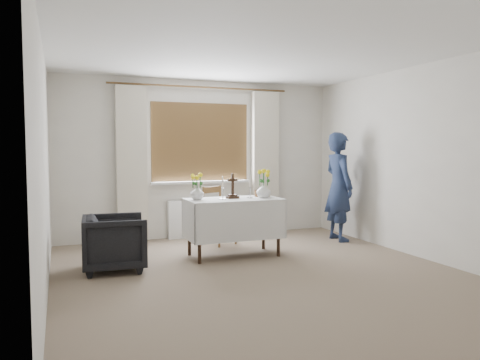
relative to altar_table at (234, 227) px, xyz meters
name	(u,v)px	position (x,y,z in m)	size (l,w,h in m)	color
ground	(263,275)	(-0.01, -1.00, -0.38)	(5.00, 5.00, 0.00)	#89705F
altar_table	(234,227)	(0.00, 0.00, 0.00)	(1.24, 0.64, 0.76)	white
wooden_chair	(220,215)	(0.07, 0.79, 0.05)	(0.40, 0.40, 0.86)	brown
armchair	(115,243)	(-1.55, -0.18, -0.05)	(0.70, 0.72, 0.65)	black
person	(339,187)	(1.88, 0.40, 0.45)	(0.61, 0.40, 1.67)	navy
radiator	(202,218)	(-0.01, 1.42, -0.08)	(1.10, 0.10, 0.60)	silver
wooden_cross	(233,186)	(0.00, 0.03, 0.54)	(0.15, 0.11, 0.33)	black
candlestick_left	(223,188)	(-0.16, -0.01, 0.53)	(0.09, 0.09, 0.30)	silver
candlestick_right	(250,186)	(0.23, -0.01, 0.54)	(0.09, 0.09, 0.31)	silver
flower_vase_left	(197,193)	(-0.48, 0.05, 0.47)	(0.18, 0.18, 0.18)	silver
flower_vase_right	(264,190)	(0.40, -0.06, 0.48)	(0.19, 0.19, 0.20)	silver
wicker_basket	(262,193)	(0.47, 0.13, 0.42)	(0.21, 0.21, 0.08)	brown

